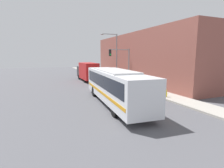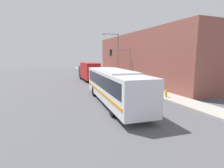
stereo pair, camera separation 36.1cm
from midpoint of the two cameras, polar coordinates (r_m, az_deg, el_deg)
name	(u,v)px [view 1 (the left image)]	position (r m, az deg, el deg)	size (l,w,h in m)	color
ground_plane	(137,112)	(14.22, 7.55, -9.00)	(120.00, 120.00, 0.00)	#515156
sidewalk	(110,78)	(34.34, -0.98, 1.88)	(2.47, 70.00, 0.17)	#A8A399
building_facade	(143,58)	(31.57, 9.65, 8.40)	(6.00, 28.10, 8.16)	brown
city_bus	(115,84)	(15.98, 0.20, -0.07)	(3.52, 12.19, 3.17)	silver
delivery_truck	(87,71)	(31.56, -8.37, 4.18)	(2.25, 7.63, 3.23)	#B21919
fire_hydrant	(166,93)	(19.12, 16.69, -2.86)	(0.23, 0.32, 0.79)	gold
traffic_light_pole	(122,60)	(25.50, 2.89, 7.74)	(3.28, 0.35, 5.29)	slate
parking_meter	(134,81)	(24.50, 6.80, 1.11)	(0.14, 0.14, 1.25)	slate
street_lamp	(115,53)	(30.04, 0.53, 9.99)	(2.96, 0.28, 7.91)	slate
pedestrian_near_corner	(121,77)	(28.93, 2.62, 2.41)	(0.34, 0.34, 1.70)	slate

